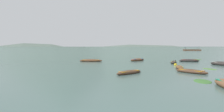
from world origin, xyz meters
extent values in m
plane|color=#425B56|center=(0.00, 1500.00, 0.00)|extent=(6000.00, 6000.00, 0.00)
cone|color=slate|center=(-738.47, 2122.46, 135.27)|extent=(937.21, 937.21, 270.54)
cone|color=#56665B|center=(-180.67, 1820.51, 306.18)|extent=(1604.93, 1604.93, 612.37)
cone|color=#56665B|center=(463.90, 2118.99, 297.22)|extent=(2380.65, 2380.65, 594.43)
ellipsoid|color=#2D2826|center=(17.58, 20.77, 0.21)|extent=(2.47, 4.09, 0.71)
cube|color=#B7B2A3|center=(17.58, 20.77, 0.42)|extent=(1.78, 2.95, 0.05)
cube|color=#2D2826|center=(17.58, 20.77, 0.47)|extent=(0.86, 0.36, 0.04)
ellipsoid|color=brown|center=(-1.85, 30.58, 0.16)|extent=(4.40, 1.93, 0.55)
cube|color=orange|center=(-1.85, 30.58, 0.33)|extent=(3.17, 1.39, 0.05)
cube|color=brown|center=(-1.85, 30.58, 0.38)|extent=(0.23, 0.71, 0.04)
ellipsoid|color=brown|center=(7.29, 31.07, 0.17)|extent=(3.79, 3.07, 0.58)
cube|color=#28519E|center=(7.29, 31.07, 0.35)|extent=(2.73, 2.21, 0.05)
cube|color=brown|center=(7.29, 31.07, 0.40)|extent=(0.52, 0.74, 0.04)
ellipsoid|color=#4C3323|center=(8.41, 14.21, 0.15)|extent=(2.79, 3.56, 0.50)
cube|color=orange|center=(8.41, 14.21, 0.30)|extent=(2.01, 2.57, 0.05)
cube|color=#4C3323|center=(8.41, 14.21, 0.35)|extent=(0.67, 0.46, 0.04)
ellipsoid|color=#2D2826|center=(16.31, 27.74, 0.18)|extent=(3.79, 1.92, 0.59)
cube|color=#B22D28|center=(16.31, 27.74, 0.36)|extent=(2.73, 1.38, 0.05)
cube|color=#2D2826|center=(16.31, 27.74, 0.41)|extent=(0.26, 0.70, 0.04)
ellipsoid|color=#2D2826|center=(11.92, 25.21, 0.16)|extent=(2.72, 3.69, 0.52)
cube|color=olive|center=(11.92, 25.21, 0.31)|extent=(1.95, 2.66, 0.05)
cube|color=#2D2826|center=(11.92, 25.21, 0.36)|extent=(0.59, 0.39, 0.04)
ellipsoid|color=brown|center=(9.15, 18.11, 0.14)|extent=(2.00, 3.34, 0.47)
cube|color=olive|center=(9.15, 18.11, 0.28)|extent=(1.44, 2.40, 0.05)
cube|color=brown|center=(9.15, 18.11, 0.33)|extent=(0.57, 0.29, 0.04)
ellipsoid|color=#4C3323|center=(1.61, 14.53, 0.14)|extent=(3.43, 2.62, 0.48)
cube|color=orange|center=(1.61, 14.53, 0.29)|extent=(2.47, 1.89, 0.05)
cube|color=#4C3323|center=(1.61, 14.53, 0.34)|extent=(0.38, 0.53, 0.04)
cube|color=brown|center=(65.02, 105.65, 0.27)|extent=(11.16, 7.70, 0.90)
cylinder|color=#4C4742|center=(69.26, 105.76, 1.40)|extent=(0.10, 0.10, 1.80)
cylinder|color=#4C4742|center=(68.09, 102.73, 1.40)|extent=(0.10, 0.10, 1.80)
cylinder|color=#4C4742|center=(61.95, 108.57, 1.40)|extent=(0.10, 0.10, 1.80)
cylinder|color=#4C4742|center=(60.78, 105.54, 1.40)|extent=(0.10, 0.10, 1.80)
cube|color=#334C75|center=(65.02, 105.65, 2.29)|extent=(9.37, 6.46, 0.12)
sphere|color=yellow|center=(10.52, 21.82, 0.09)|extent=(0.44, 0.44, 0.44)
cylinder|color=black|center=(10.52, 21.82, 0.45)|extent=(0.06, 0.06, 0.73)
ellipsoid|color=#38662D|center=(6.58, 9.64, 0.00)|extent=(2.09, 2.50, 0.14)
ellipsoid|color=#38662D|center=(20.81, 32.22, 0.00)|extent=(1.88, 2.67, 0.14)
ellipsoid|color=#477033|center=(12.59, 16.94, 0.00)|extent=(1.37, 2.27, 0.14)
camera|label=1|loc=(-2.96, -4.16, 2.89)|focal=29.67mm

